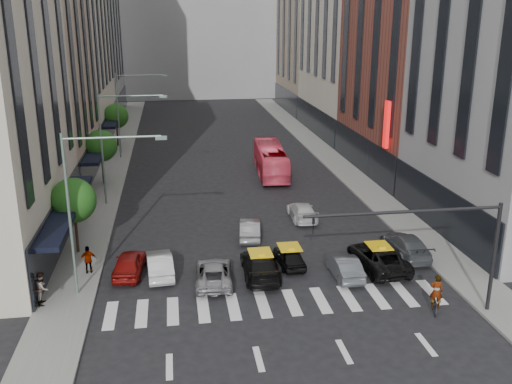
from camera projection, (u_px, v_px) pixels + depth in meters
name	position (u px, v px, depth m)	size (l,w,h in m)	color
ground	(287.00, 317.00, 29.34)	(160.00, 160.00, 0.00)	black
sidewalk_left	(111.00, 172.00, 56.03)	(3.00, 96.00, 0.15)	slate
sidewalk_right	(338.00, 164.00, 59.28)	(3.00, 96.00, 0.15)	slate
building_left_b	(35.00, 49.00, 49.83)	(8.00, 16.00, 24.00)	tan
building_left_d	(87.00, 14.00, 83.88)	(8.00, 18.00, 30.00)	gray
building_right_b	(409.00, 36.00, 53.40)	(8.00, 18.00, 26.00)	brown
building_right_d	(312.00, 21.00, 88.99)	(8.00, 18.00, 28.00)	tan
tree_near	(73.00, 201.00, 36.04)	(2.88, 2.88, 4.95)	black
tree_mid	(101.00, 146.00, 51.15)	(2.88, 2.88, 4.95)	black
tree_far	(116.00, 116.00, 66.26)	(2.88, 2.88, 4.95)	black
streetlamp_near	(86.00, 193.00, 29.95)	(5.38, 0.25, 9.00)	gray
streetlamp_mid	(113.00, 134.00, 45.06)	(5.38, 0.25, 9.00)	gray
streetlamp_far	(127.00, 104.00, 60.17)	(5.38, 0.25, 9.00)	gray
traffic_signal	(445.00, 235.00, 28.16)	(10.10, 0.20, 6.00)	black
liberty_sign	(387.00, 125.00, 48.24)	(0.30, 0.70, 4.00)	red
car_red	(129.00, 264.00, 33.97)	(1.66, 4.12, 1.40)	maroon
car_white_front	(160.00, 264.00, 33.91)	(1.46, 4.19, 1.38)	#BDBDBD
car_silver	(214.00, 273.00, 32.91)	(2.09, 4.54, 1.26)	gray
taxi_left	(260.00, 265.00, 33.72)	(2.08, 5.12, 1.49)	black
taxi_center	(289.00, 257.00, 35.19)	(1.44, 3.58, 1.22)	black
car_grey_mid	(344.00, 266.00, 33.77)	(1.40, 4.01, 1.32)	#494C51
taxi_right	(378.00, 257.00, 34.78)	(2.43, 5.27, 1.46)	black
car_grey_curb	(406.00, 245.00, 36.67)	(2.00, 4.92, 1.43)	#474B50
car_row2_left	(250.00, 229.00, 39.61)	(1.39, 3.98, 1.31)	gray
car_row2_right	(302.00, 211.00, 43.23)	(1.80, 4.42, 1.28)	silver
bus	(270.00, 160.00, 55.22)	(2.46, 10.51, 2.93)	#F54864
motorcycle	(435.00, 305.00, 29.75)	(0.54, 1.54, 0.81)	black
rider	(437.00, 282.00, 29.35)	(0.68, 0.45, 1.86)	gray
pedestrian_near	(42.00, 288.00, 30.15)	(0.88, 0.68, 1.81)	gray
pedestrian_far	(88.00, 260.00, 33.79)	(1.00, 0.42, 1.70)	gray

